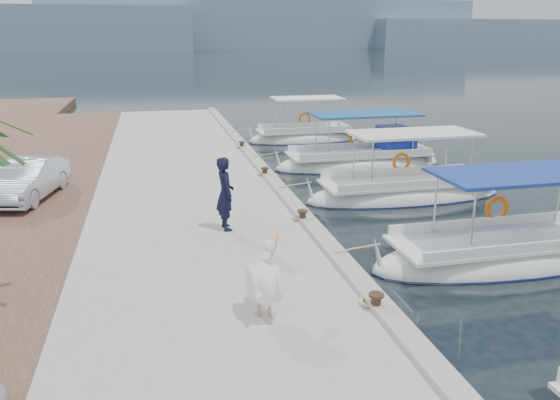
# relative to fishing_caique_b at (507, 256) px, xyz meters

# --- Properties ---
(ground) EXTENTS (400.00, 400.00, 0.00)m
(ground) POSITION_rel_fishing_caique_b_xyz_m (-4.11, 1.05, -0.12)
(ground) COLOR black
(ground) RESTS_ON ground
(concrete_quay) EXTENTS (6.00, 40.00, 0.50)m
(concrete_quay) POSITION_rel_fishing_caique_b_xyz_m (-7.11, 6.05, 0.13)
(concrete_quay) COLOR #A4A59F
(concrete_quay) RESTS_ON ground
(quay_curb) EXTENTS (0.44, 40.00, 0.12)m
(quay_curb) POSITION_rel_fishing_caique_b_xyz_m (-4.33, 6.05, 0.44)
(quay_curb) COLOR #A49F91
(quay_curb) RESTS_ON concrete_quay
(cobblestone_strip) EXTENTS (4.00, 40.00, 0.50)m
(cobblestone_strip) POSITION_rel_fishing_caique_b_xyz_m (-12.11, 6.05, 0.13)
(cobblestone_strip) COLOR brown
(cobblestone_strip) RESTS_ON ground
(distant_hills) EXTENTS (330.00, 60.00, 18.00)m
(distant_hills) POSITION_rel_fishing_caique_b_xyz_m (25.50, 202.55, 7.49)
(distant_hills) COLOR gray
(distant_hills) RESTS_ON ground
(fishing_caique_b) EXTENTS (7.05, 2.22, 2.83)m
(fishing_caique_b) POSITION_rel_fishing_caique_b_xyz_m (0.00, 0.00, 0.00)
(fishing_caique_b) COLOR white
(fishing_caique_b) RESTS_ON ground
(fishing_caique_c) EXTENTS (6.93, 2.18, 2.83)m
(fishing_caique_c) POSITION_rel_fishing_caique_b_xyz_m (-0.06, 5.55, 0.00)
(fishing_caique_c) COLOR white
(fishing_caique_c) RESTS_ON ground
(fishing_caique_d) EXTENTS (7.23, 2.35, 2.83)m
(fishing_caique_d) POSITION_rel_fishing_caique_b_xyz_m (0.19, 10.23, 0.07)
(fishing_caique_d) COLOR white
(fishing_caique_d) RESTS_ON ground
(fishing_caique_e) EXTENTS (5.86, 2.12, 2.83)m
(fishing_caique_e) POSITION_rel_fishing_caique_b_xyz_m (-0.59, 16.29, 0.00)
(fishing_caique_e) COLOR white
(fishing_caique_e) RESTS_ON ground
(mooring_bollards) EXTENTS (0.28, 20.28, 0.33)m
(mooring_bollards) POSITION_rel_fishing_caique_b_xyz_m (-4.46, 2.55, 0.57)
(mooring_bollards) COLOR black
(mooring_bollards) RESTS_ON concrete_quay
(pelican) EXTENTS (0.96, 1.60, 1.26)m
(pelican) POSITION_rel_fishing_caique_b_xyz_m (-6.45, -2.15, 1.02)
(pelican) COLOR tan
(pelican) RESTS_ON concrete_quay
(fisherman) EXTENTS (0.53, 0.73, 1.88)m
(fisherman) POSITION_rel_fishing_caique_b_xyz_m (-6.51, 2.49, 1.32)
(fisherman) COLOR black
(fisherman) RESTS_ON concrete_quay
(parked_car) EXTENTS (2.03, 3.83, 1.20)m
(parked_car) POSITION_rel_fishing_caique_b_xyz_m (-11.97, 6.54, 0.97)
(parked_car) COLOR #AFB9C8
(parked_car) RESTS_ON cobblestone_strip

